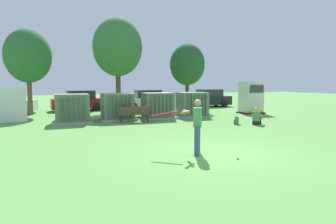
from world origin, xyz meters
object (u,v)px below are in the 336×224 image
at_px(parked_car_left_of_center, 79,101).
at_px(parked_car_right_of_center, 147,100).
at_px(backpack, 237,120).
at_px(transformer_east, 192,105).
at_px(park_bench, 135,113).
at_px(parked_car_leftmost, 5,103).
at_px(parked_car_rightmost, 208,99).
at_px(batter, 196,124).
at_px(generator_enclosure, 251,98).
at_px(transformer_west, 72,109).
at_px(sports_ball, 238,158).
at_px(transformer_mid_west, 117,107).
at_px(seated_spectator, 257,118).
at_px(transformer_mid_east, 158,106).

relative_size(parked_car_left_of_center, parked_car_right_of_center, 1.01).
relative_size(backpack, parked_car_left_of_center, 0.10).
relative_size(transformer_east, park_bench, 1.14).
xyz_separation_m(parked_car_leftmost, parked_car_rightmost, (16.85, 0.34, 0.00)).
height_order(backpack, parked_car_rightmost, parked_car_rightmost).
distance_m(batter, parked_car_leftmost, 17.29).
height_order(park_bench, parked_car_left_of_center, parked_car_left_of_center).
distance_m(park_bench, parked_car_rightmost, 12.26).
height_order(generator_enclosure, parked_car_leftmost, generator_enclosure).
bearing_deg(transformer_east, parked_car_leftmost, 151.27).
xyz_separation_m(generator_enclosure, parked_car_rightmost, (0.07, 6.47, -0.38)).
distance_m(transformer_west, sports_ball, 10.82).
xyz_separation_m(transformer_mid_west, parked_car_left_of_center, (-1.66, 7.12, -0.04)).
bearing_deg(seated_spectator, sports_ball, -132.18).
height_order(sports_ball, seated_spectator, seated_spectator).
bearing_deg(transformer_east, parked_car_rightmost, 53.67).
bearing_deg(seated_spectator, backpack, 155.41).
xyz_separation_m(transformer_mid_east, sports_ball, (-1.00, -10.08, -0.74)).
relative_size(transformer_mid_east, seated_spectator, 2.18).
bearing_deg(generator_enclosure, backpack, -134.10).
bearing_deg(parked_car_left_of_center, parked_car_right_of_center, -6.02).
relative_size(transformer_west, generator_enclosure, 0.91).
xyz_separation_m(transformer_mid_east, parked_car_leftmost, (-9.41, 6.52, -0.04)).
height_order(batter, seated_spectator, batter).
height_order(transformer_east, seated_spectator, transformer_east).
relative_size(generator_enclosure, sports_ball, 25.56).
height_order(sports_ball, backpack, backpack).
height_order(transformer_mid_west, seated_spectator, transformer_mid_west).
bearing_deg(park_bench, seated_spectator, -28.66).
relative_size(transformer_east, generator_enclosure, 0.91).
bearing_deg(parked_car_right_of_center, parked_car_leftmost, -179.59).
distance_m(transformer_mid_east, sports_ball, 10.16).
distance_m(generator_enclosure, parked_car_right_of_center, 8.69).
height_order(parked_car_leftmost, parked_car_rightmost, same).
relative_size(transformer_east, sports_ball, 23.33).
xyz_separation_m(transformer_mid_east, backpack, (3.15, -3.98, -0.57)).
height_order(generator_enclosure, batter, generator_enclosure).
bearing_deg(park_bench, parked_car_rightmost, 41.01).
xyz_separation_m(seated_spectator, parked_car_left_of_center, (-8.32, 11.60, 0.38)).
distance_m(transformer_mid_west, sports_ball, 10.28).
xyz_separation_m(park_bench, batter, (-0.08, -7.86, 0.44)).
bearing_deg(seated_spectator, transformer_west, 155.00).
bearing_deg(parked_car_right_of_center, sports_ball, -97.90).
distance_m(seated_spectator, backpack, 1.09).
xyz_separation_m(batter, parked_car_rightmost, (9.33, 15.90, -0.22)).
bearing_deg(batter, parked_car_right_of_center, 78.45).
bearing_deg(generator_enclosure, transformer_mid_west, -178.12).
bearing_deg(transformer_mid_east, generator_enclosure, 3.01).
height_order(transformer_west, seated_spectator, transformer_west).
xyz_separation_m(seated_spectator, parked_car_rightmost, (3.32, 11.28, 0.38)).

